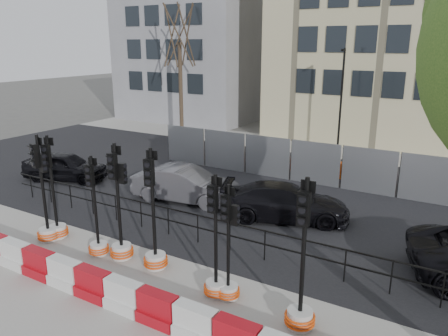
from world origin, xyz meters
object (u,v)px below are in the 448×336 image
Objects in this scene: traffic_signal_a at (56,217)px; car_a at (65,166)px; car_c at (285,202)px; traffic_signal_d at (121,232)px; traffic_signal_h at (301,299)px.

traffic_signal_a reaches higher than car_a.
car_a is 0.85× the size of car_c.
traffic_signal_h is (5.87, -0.42, -0.11)m from traffic_signal_d.
traffic_signal_d is at bearing 130.63° from car_c.
car_a is at bearing 118.57° from traffic_signal_a.
traffic_signal_h is at bearing -173.58° from car_c.
traffic_signal_a is 2.90m from traffic_signal_d.
traffic_signal_h is at bearing -21.47° from traffic_signal_a.
traffic_signal_a is 0.83× the size of car_a.
traffic_signal_d is 0.85× the size of car_a.
traffic_signal_h is 6.41m from car_c.
traffic_signal_h is (8.76, -0.41, 0.02)m from traffic_signal_a.
traffic_signal_d is 0.72× the size of car_c.
traffic_signal_h is 0.86× the size of car_a.
car_a is 10.89m from car_c.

